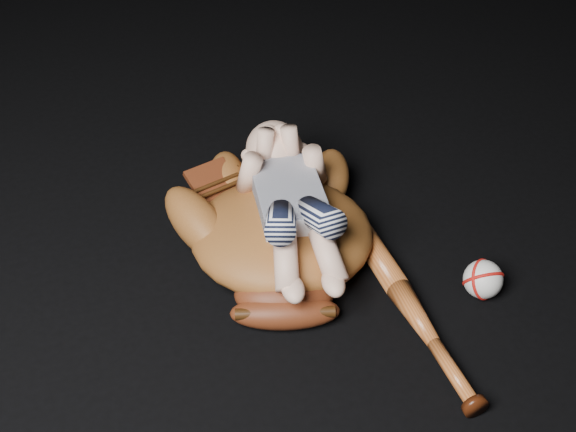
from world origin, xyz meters
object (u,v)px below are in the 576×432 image
Objects in this scene: baseball_bat at (405,299)px; baseball_glove at (282,228)px; newborn_baby at (293,202)px; baseball at (483,279)px.

baseball_glove is at bearing 129.86° from baseball_bat.
baseball_glove reaches higher than baseball_bat.
baseball_bat is at bearing -44.16° from newborn_baby.
baseball_bat is at bearing -33.04° from baseball_glove.
baseball is (0.28, -0.19, -0.10)m from newborn_baby.
baseball_glove is at bearing 158.60° from newborn_baby.
baseball is at bearing -16.78° from baseball_glove.
newborn_baby is 0.87× the size of baseball_bat.
baseball_bat is (0.15, -0.18, -0.05)m from baseball_glove.
newborn_baby is 0.25m from baseball_bat.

